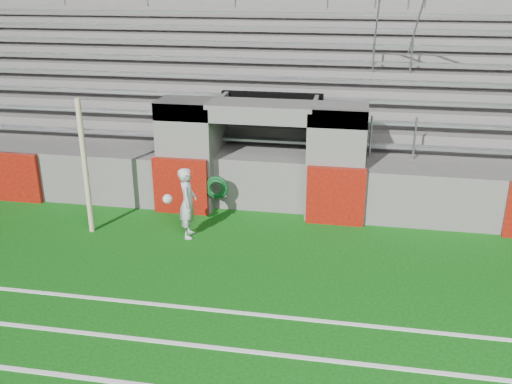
# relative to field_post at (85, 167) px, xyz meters

# --- Properties ---
(ground) EXTENTS (90.00, 90.00, 0.00)m
(ground) POSITION_rel_field_post_xyz_m (3.45, -1.61, -1.48)
(ground) COLOR #0C4D0D
(ground) RESTS_ON ground
(field_post) EXTENTS (0.12, 0.12, 2.96)m
(field_post) POSITION_rel_field_post_xyz_m (0.00, 0.00, 0.00)
(field_post) COLOR #C5B792
(field_post) RESTS_ON ground
(stadium_structure) EXTENTS (26.00, 8.48, 5.42)m
(stadium_structure) POSITION_rel_field_post_xyz_m (3.45, 6.36, 0.01)
(stadium_structure) COLOR #585653
(stadium_structure) RESTS_ON ground
(goalkeeper_with_ball) EXTENTS (0.69, 0.67, 1.55)m
(goalkeeper_with_ball) POSITION_rel_field_post_xyz_m (2.18, 0.13, -0.70)
(goalkeeper_with_ball) COLOR #B2B7BC
(goalkeeper_with_ball) RESTS_ON ground
(hose_coil) EXTENTS (0.56, 0.14, 0.56)m
(hose_coil) POSITION_rel_field_post_xyz_m (2.52, 1.32, -0.78)
(hose_coil) COLOR #0C3D1A
(hose_coil) RESTS_ON ground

